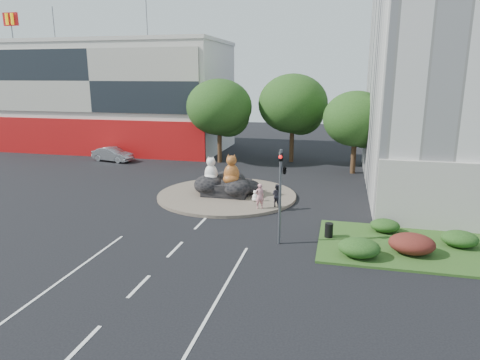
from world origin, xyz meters
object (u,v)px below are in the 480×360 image
object	(u,v)px
pedestrian_dark	(277,195)
litter_bin	(329,230)
cat_tabby	(232,169)
kitten_white	(255,195)
kitten_calico	(204,189)
pedestrian_pink	(260,196)
parked_car	(113,154)
cat_white	(211,169)

from	to	relation	value
pedestrian_dark	litter_bin	xyz separation A→B (m)	(3.50, -4.51, -0.45)
cat_tabby	kitten_white	bearing A→B (deg)	-26.83
kitten_calico	litter_bin	distance (m)	10.84
cat_tabby	pedestrian_dark	world-z (taller)	cat_tabby
cat_tabby	pedestrian_pink	bearing A→B (deg)	-46.24
parked_car	litter_bin	bearing A→B (deg)	-115.01
kitten_white	parked_car	xyz separation A→B (m)	(-17.14, 11.20, 0.12)
kitten_calico	parked_car	distance (m)	16.98
cat_tabby	kitten_calico	distance (m)	2.47
cat_white	litter_bin	distance (m)	10.88
litter_bin	parked_car	bearing A→B (deg)	143.24
cat_white	litter_bin	size ratio (longest dim) A/B	2.42
pedestrian_pink	cat_tabby	bearing A→B (deg)	-72.24
cat_white	pedestrian_pink	size ratio (longest dim) A/B	1.14
pedestrian_dark	pedestrian_pink	bearing A→B (deg)	60.22
cat_white	kitten_calico	world-z (taller)	cat_white
pedestrian_pink	cat_white	bearing A→B (deg)	-60.89
kitten_white	parked_car	bearing A→B (deg)	125.72
kitten_calico	litter_bin	bearing A→B (deg)	10.96
kitten_white	pedestrian_dark	bearing A→B (deg)	-50.42
cat_white	parked_car	size ratio (longest dim) A/B	0.43
kitten_calico	pedestrian_dark	world-z (taller)	pedestrian_dark
kitten_white	pedestrian_dark	size ratio (longest dim) A/B	0.52
pedestrian_pink	litter_bin	distance (m)	6.00
pedestrian_dark	litter_bin	distance (m)	5.73
cat_white	cat_tabby	size ratio (longest dim) A/B	0.88
pedestrian_pink	parked_car	bearing A→B (deg)	-63.91
pedestrian_dark	parked_car	world-z (taller)	pedestrian_dark
cat_white	pedestrian_pink	world-z (taller)	cat_white
pedestrian_pink	pedestrian_dark	world-z (taller)	pedestrian_pink
cat_tabby	pedestrian_pink	xyz separation A→B (m)	(2.49, -2.41, -1.14)
cat_white	cat_tabby	bearing A→B (deg)	1.83
cat_white	kitten_white	size ratio (longest dim) A/B	2.36
kitten_calico	litter_bin	world-z (taller)	kitten_calico
litter_bin	cat_white	bearing A→B (deg)	142.92
parked_car	litter_bin	xyz separation A→B (m)	(22.27, -16.63, -0.21)
cat_tabby	parked_car	xyz separation A→B (m)	(-15.24, 10.34, -1.44)
pedestrian_pink	parked_car	size ratio (longest dim) A/B	0.38
pedestrian_pink	kitten_calico	bearing A→B (deg)	-54.24
kitten_white	pedestrian_pink	world-z (taller)	pedestrian_pink
cat_white	litter_bin	bearing A→B (deg)	-28.12
cat_tabby	parked_car	size ratio (longest dim) A/B	0.49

